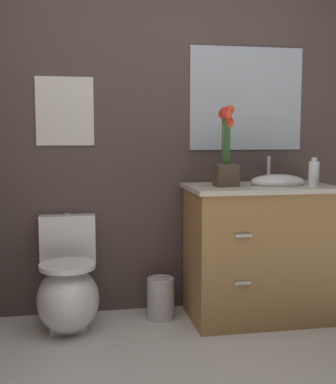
# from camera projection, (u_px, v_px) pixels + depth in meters

# --- Properties ---
(wall_back) EXTENTS (3.93, 0.05, 2.50)m
(wall_back) POSITION_uv_depth(u_px,v_px,m) (186.00, 128.00, 3.45)
(wall_back) COLOR #4C3D38
(wall_back) RESTS_ON ground_plane
(toilet) EXTENTS (0.38, 0.59, 0.69)m
(toilet) POSITION_uv_depth(u_px,v_px,m) (68.00, 290.00, 3.12)
(toilet) COLOR white
(toilet) RESTS_ON ground_plane
(vanity_cabinet) EXTENTS (0.94, 0.56, 1.06)m
(vanity_cabinet) POSITION_uv_depth(u_px,v_px,m) (259.00, 250.00, 3.30)
(vanity_cabinet) COLOR #9E7242
(vanity_cabinet) RESTS_ON ground_plane
(flower_vase) EXTENTS (0.14, 0.14, 0.51)m
(flower_vase) POSITION_uv_depth(u_px,v_px,m) (226.00, 155.00, 3.16)
(flower_vase) COLOR #4C3D2D
(flower_vase) RESTS_ON vanity_cabinet
(soap_bottle) EXTENTS (0.07, 0.07, 0.18)m
(soap_bottle) POSITION_uv_depth(u_px,v_px,m) (314.00, 173.00, 3.22)
(soap_bottle) COLOR white
(soap_bottle) RESTS_ON vanity_cabinet
(trash_bin) EXTENTS (0.18, 0.18, 0.27)m
(trash_bin) POSITION_uv_depth(u_px,v_px,m) (161.00, 298.00, 3.31)
(trash_bin) COLOR #B7B7BC
(trash_bin) RESTS_ON ground_plane
(wall_poster) EXTENTS (0.37, 0.01, 0.44)m
(wall_poster) POSITION_uv_depth(u_px,v_px,m) (65.00, 111.00, 3.26)
(wall_poster) COLOR silver
(wall_mirror) EXTENTS (0.80, 0.01, 0.70)m
(wall_mirror) POSITION_uv_depth(u_px,v_px,m) (246.00, 99.00, 3.47)
(wall_mirror) COLOR #B2BCC6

